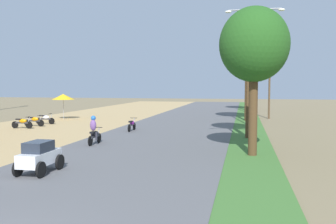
% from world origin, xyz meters
% --- Properties ---
extents(parked_motorbike_fourth, '(1.80, 0.54, 0.94)m').
position_xyz_m(parked_motorbike_fourth, '(-11.72, 20.34, 0.55)').
color(parked_motorbike_fourth, black).
rests_on(parked_motorbike_fourth, dirt_shoulder).
extents(parked_motorbike_fifth, '(1.80, 0.54, 0.94)m').
position_xyz_m(parked_motorbike_fifth, '(-11.66, 21.92, 0.55)').
color(parked_motorbike_fifth, black).
rests_on(parked_motorbike_fifth, dirt_shoulder).
extents(parked_motorbike_sixth, '(1.80, 0.54, 0.94)m').
position_xyz_m(parked_motorbike_sixth, '(-11.71, 23.74, 0.55)').
color(parked_motorbike_sixth, black).
rests_on(parked_motorbike_sixth, dirt_shoulder).
extents(vendor_umbrella, '(2.20, 2.20, 2.52)m').
position_xyz_m(vendor_umbrella, '(-12.37, 28.32, 2.31)').
color(vendor_umbrella, '#99999E').
rests_on(vendor_umbrella, dirt_shoulder).
extents(median_tree_nearest, '(3.32, 3.32, 7.12)m').
position_xyz_m(median_tree_nearest, '(5.75, 12.70, 5.33)').
color(median_tree_nearest, '#4C351E').
rests_on(median_tree_nearest, median_strip).
extents(median_tree_second, '(3.21, 3.21, 8.13)m').
position_xyz_m(median_tree_second, '(5.60, 18.68, 6.51)').
color(median_tree_second, '#4C351E').
rests_on(median_tree_second, median_strip).
extents(median_tree_third, '(4.10, 4.10, 9.21)m').
position_xyz_m(median_tree_third, '(5.52, 30.61, 6.91)').
color(median_tree_third, '#4C351E').
rests_on(median_tree_third, median_strip).
extents(median_tree_fourth, '(3.55, 3.55, 9.24)m').
position_xyz_m(median_tree_fourth, '(5.75, 45.06, 7.20)').
color(median_tree_fourth, '#4C351E').
rests_on(median_tree_fourth, median_strip).
extents(streetlamp_near, '(3.16, 0.20, 7.61)m').
position_xyz_m(streetlamp_near, '(5.80, 15.21, 4.46)').
color(streetlamp_near, gray).
rests_on(streetlamp_near, median_strip).
extents(streetlamp_mid, '(3.16, 0.20, 8.45)m').
position_xyz_m(streetlamp_mid, '(5.80, 26.08, 4.89)').
color(streetlamp_mid, gray).
rests_on(streetlamp_mid, median_strip).
extents(streetlamp_far, '(3.16, 0.20, 8.34)m').
position_xyz_m(streetlamp_far, '(5.80, 41.36, 4.83)').
color(streetlamp_far, gray).
rests_on(streetlamp_far, median_strip).
extents(streetlamp_farthest, '(3.16, 0.20, 7.13)m').
position_xyz_m(streetlamp_farthest, '(5.80, 50.56, 4.21)').
color(streetlamp_farthest, gray).
rests_on(streetlamp_farthest, median_strip).
extents(utility_pole_near, '(1.80, 0.20, 8.88)m').
position_xyz_m(utility_pole_near, '(7.86, 33.73, 4.63)').
color(utility_pole_near, brown).
rests_on(utility_pole_near, ground).
extents(car_hatchback_white, '(1.04, 2.00, 1.23)m').
position_xyz_m(car_hatchback_white, '(-2.36, 7.22, 0.75)').
color(car_hatchback_white, silver).
rests_on(car_hatchback_white, road_strip).
extents(motorbike_foreground_rider, '(0.54, 1.80, 1.66)m').
position_xyz_m(motorbike_foreground_rider, '(-3.02, 14.05, 0.86)').
color(motorbike_foreground_rider, black).
rests_on(motorbike_foreground_rider, road_strip).
extents(motorbike_ahead_second, '(0.54, 1.80, 0.94)m').
position_xyz_m(motorbike_ahead_second, '(-2.79, 20.49, 0.57)').
color(motorbike_ahead_second, black).
rests_on(motorbike_ahead_second, road_strip).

